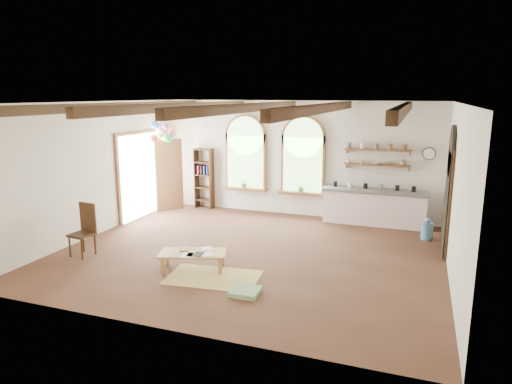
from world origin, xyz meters
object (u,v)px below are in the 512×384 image
at_px(kitchen_counter, 374,207).
at_px(coffee_table, 193,254).
at_px(side_chair, 83,241).
at_px(balloon_cluster, 164,132).

relative_size(kitchen_counter, coffee_table, 1.92).
height_order(kitchen_counter, side_chair, side_chair).
distance_m(kitchen_counter, coffee_table, 5.40).
bearing_deg(coffee_table, balloon_cluster, 127.13).
bearing_deg(side_chair, coffee_table, 0.88).
bearing_deg(side_chair, kitchen_counter, 39.12).
bearing_deg(balloon_cluster, coffee_table, -52.87).
bearing_deg(kitchen_counter, side_chair, -140.88).
distance_m(kitchen_counter, side_chair, 7.18).
height_order(side_chair, balloon_cluster, balloon_cluster).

